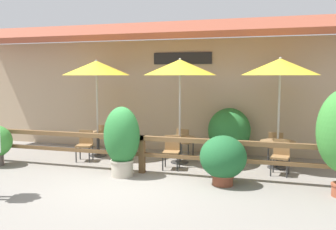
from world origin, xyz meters
The scene contains 18 objects.
ground_plane centered at (0.00, 0.00, 0.00)m, with size 60.00×60.00×0.00m, color gray.
building_facade centered at (0.00, 4.10, 2.16)m, with size 14.28×1.49×4.23m.
patio_railing centered at (0.00, 1.05, 0.70)m, with size 10.40×0.14×0.95m.
patio_umbrella_near centered at (-2.01, 2.54, 2.67)m, with size 2.01×2.01×2.93m.
dining_table_near centered at (-2.01, 2.54, 0.58)m, with size 0.92×0.92×0.72m.
chair_near_streetside centered at (-2.07, 1.86, 0.50)m, with size 0.50×0.50×0.88m.
chair_near_wallside centered at (-2.06, 3.21, 0.50)m, with size 0.44×0.44×0.88m.
patio_umbrella_middle centered at (0.62, 2.40, 2.67)m, with size 2.01×2.01×2.93m.
dining_table_middle centered at (0.62, 2.40, 0.58)m, with size 0.92×0.92×0.72m.
chair_middle_streetside centered at (0.59, 1.68, 0.50)m, with size 0.47×0.47×0.88m.
chair_middle_wallside centered at (0.56, 3.13, 0.50)m, with size 0.48×0.48×0.88m.
patio_umbrella_far centered at (3.27, 2.56, 2.67)m, with size 2.01×2.01×2.93m.
dining_table_far centered at (3.27, 2.56, 0.58)m, with size 0.92×0.92×0.72m.
chair_far_streetside centered at (3.35, 1.89, 0.50)m, with size 0.47×0.47×0.88m.
chair_far_wallside centered at (3.20, 3.23, 0.50)m, with size 0.44×0.44×0.88m.
potted_plant_tall_tropical centered at (2.12, 0.58, 0.61)m, with size 1.05×0.95×1.12m.
potted_plant_broad_leaf centered at (-0.35, 0.61, 0.92)m, with size 0.89×0.80×1.71m.
potted_plant_small_flowering centered at (1.85, 3.55, 0.79)m, with size 1.27×1.15×1.49m.
Camera 1 is at (3.33, -7.63, 2.45)m, focal length 40.00 mm.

